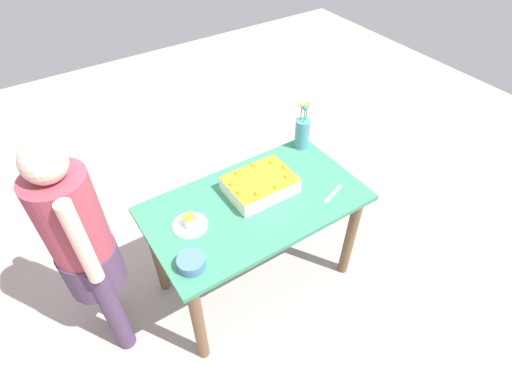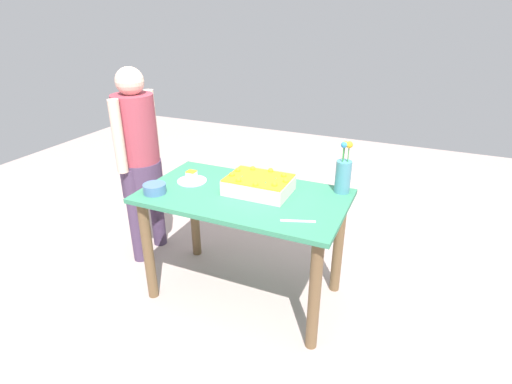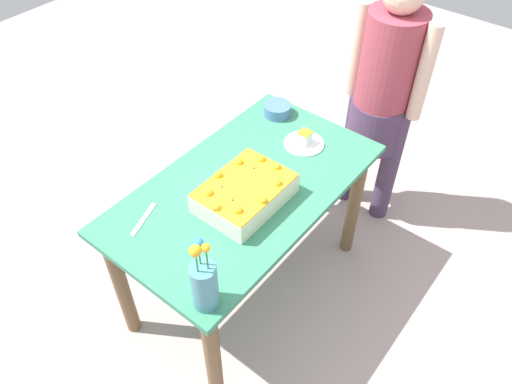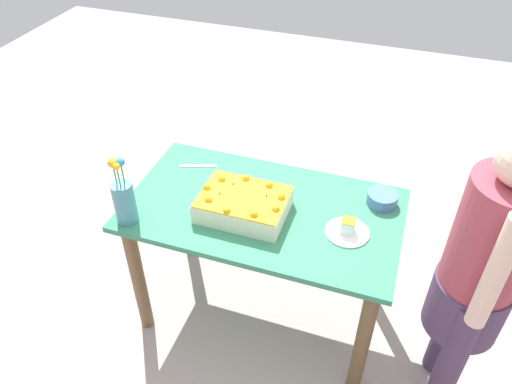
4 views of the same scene
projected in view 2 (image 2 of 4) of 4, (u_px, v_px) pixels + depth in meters
name	position (u px, v px, depth m)	size (l,w,h in m)	color
ground_plane	(245.00, 292.00, 2.86)	(8.00, 8.00, 0.00)	#B19993
dining_table	(244.00, 214.00, 2.60)	(1.30, 0.74, 0.78)	#357F5D
sheet_cake	(259.00, 184.00, 2.54)	(0.40, 0.29, 0.13)	#E8EAC5
serving_plate_with_slice	(192.00, 179.00, 2.71)	(0.20, 0.20, 0.08)	white
cake_knife	(298.00, 221.00, 2.21)	(0.20, 0.02, 0.00)	silver
flower_vase	(343.00, 174.00, 2.52)	(0.10, 0.10, 0.34)	teal
fruit_bowl	(155.00, 189.00, 2.54)	(0.14, 0.14, 0.06)	#486FA0
person_standing	(139.00, 154.00, 3.00)	(0.31, 0.45, 1.49)	#483552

